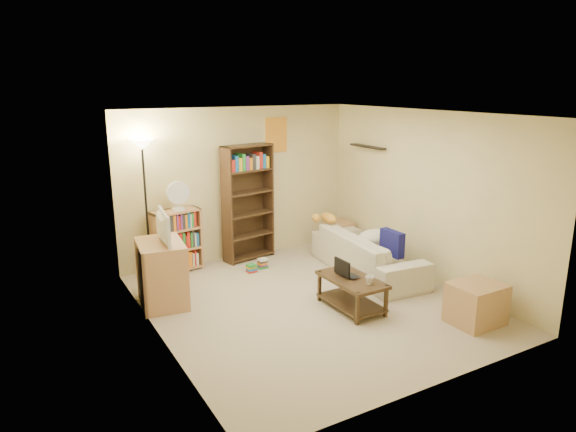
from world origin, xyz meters
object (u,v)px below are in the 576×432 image
Objects in this scene: tabby_cat at (326,218)px; mug at (370,280)px; television at (159,227)px; desk_fan at (178,196)px; laptop at (350,274)px; coffee_table at (352,289)px; sofa at (368,253)px; end_cabinet at (476,304)px; tv_stand at (162,273)px; tall_bookshelf at (248,200)px; short_bookshelf at (176,241)px; floor_lamp at (143,168)px; side_table at (339,235)px.

tabby_cat is 2.19m from mug.
television is 1.22m from desk_fan.
laptop is 3.16× the size of mug.
coffee_table is 2.62m from television.
tabby_cat is (-0.20, 0.85, 0.40)m from sofa.
end_cabinet is (0.28, -2.88, -0.46)m from tabby_cat.
desk_fan is at bearing 67.35° from tv_stand.
tabby_cat is 4.07× the size of mug.
short_bookshelf is (-1.24, 0.00, -0.52)m from tall_bookshelf.
desk_fan is (0.60, 1.05, 0.15)m from television.
television is (-2.89, -0.42, 0.35)m from tabby_cat.
sofa is 3.03m from desk_fan.
coffee_table is 2.09× the size of desk_fan.
floor_lamp is (-2.04, 2.73, 1.19)m from mug.
floor_lamp is at bearing 166.33° from tabby_cat.
sofa is at bearing -59.96° from tall_bookshelf.
short_bookshelf reaches higher than coffee_table.
television is at bearing -126.48° from short_bookshelf.
tall_bookshelf is (-1.10, 0.67, 0.29)m from tabby_cat.
short_bookshelf is 1.61× the size of end_cabinet.
tv_stand is 3.52m from side_table.
tv_stand is (-2.09, 1.37, 0.16)m from coffee_table.
tall_bookshelf reaches higher than laptop.
floor_lamp reaches higher than tabby_cat.
floor_lamp reaches higher than tall_bookshelf.
tall_bookshelf is at bearing 148.61° from tabby_cat.
floor_lamp is (0.13, 1.09, 1.24)m from tv_stand.
short_bookshelf is 0.73m from desk_fan.
tall_bookshelf is (-1.30, 1.52, 0.69)m from sofa.
sofa is at bearing 52.56° from mug.
laptop is 0.80× the size of side_table.
side_table is (0.33, 1.24, -0.07)m from sofa.
laptop is 2.84m from short_bookshelf.
short_bookshelf is (0.55, 1.09, 0.06)m from tv_stand.
sofa is 2.03m from end_cabinet.
laptop is 0.45× the size of tv_stand.
tv_stand reaches higher than coffee_table.
tabby_cat reaches higher than sofa.
tv_stand is (-2.89, -0.42, -0.29)m from tabby_cat.
desk_fan is (-1.54, 2.30, 0.78)m from laptop.
side_table is 0.79× the size of end_cabinet.
floor_lamp is at bearing 175.13° from side_table.
laptop is at bearing -49.34° from floor_lamp.
sofa is 5.74× the size of laptop.
end_cabinet is (0.07, -2.03, -0.06)m from sofa.
tabby_cat is 0.26× the size of tall_bookshelf.
tall_bookshelf reaches higher than coffee_table.
coffee_table is at bearing -113.96° from tabby_cat.
short_bookshelf is at bearing 139.71° from desk_fan.
television is 3.61m from side_table.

